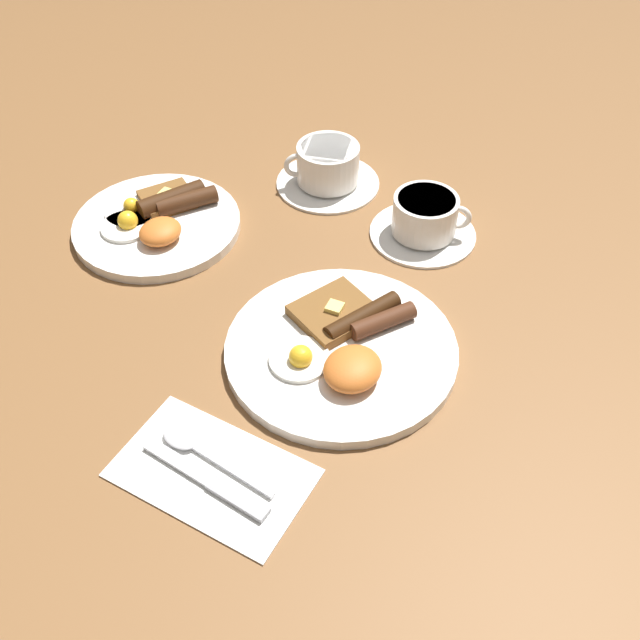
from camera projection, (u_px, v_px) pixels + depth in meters
name	position (u px, v px, depth m)	size (l,w,h in m)	color
ground_plane	(341.00, 354.00, 0.93)	(3.00, 3.00, 0.00)	brown
breakfast_plate_near	(342.00, 348.00, 0.92)	(0.29, 0.29, 0.05)	white
breakfast_plate_far	(158.00, 221.00, 1.09)	(0.24, 0.24, 0.04)	white
teacup_near	(425.00, 220.00, 1.07)	(0.15, 0.15, 0.06)	white
teacup_far	(327.00, 168.00, 1.16)	(0.16, 0.16, 0.07)	white
napkin	(212.00, 472.00, 0.80)	(0.13, 0.21, 0.01)	white
knife	(212.00, 482.00, 0.79)	(0.02, 0.16, 0.01)	silver
spoon	(193.00, 445.00, 0.82)	(0.03, 0.15, 0.01)	silver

